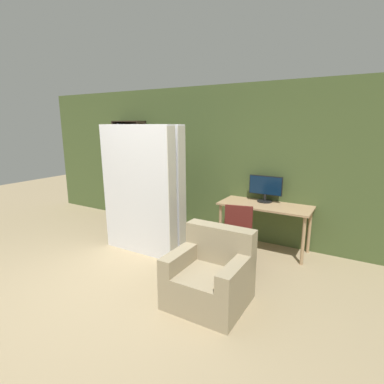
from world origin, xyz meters
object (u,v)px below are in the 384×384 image
monitor (265,188)px  mattress_near (139,191)px  office_chair (236,245)px  armchair (211,276)px  mattress_far (149,188)px  bookshelf (129,171)px

monitor → mattress_near: bearing=-142.1°
office_chair → armchair: (0.06, -0.90, -0.04)m
office_chair → mattress_far: 1.69m
office_chair → armchair: 0.91m
office_chair → mattress_near: mattress_near is taller
monitor → mattress_far: mattress_far is taller
mattress_far → armchair: 1.99m
mattress_near → office_chair: bearing=8.7°
monitor → office_chair: size_ratio=0.62×
bookshelf → mattress_near: bookshelf is taller
monitor → mattress_near: 2.06m
bookshelf → armchair: bookshelf is taller
armchair → mattress_near: bearing=157.6°
monitor → armchair: (-0.01, -1.93, -0.69)m
office_chair → mattress_near: bearing=-171.3°
armchair → mattress_far: bearing=150.0°
office_chair → bookshelf: size_ratio=0.43×
bookshelf → mattress_near: bearing=-43.2°
bookshelf → mattress_far: bookshelf is taller
mattress_far → office_chair: bearing=-1.1°
office_chair → mattress_near: 1.71m
monitor → office_chair: monitor is taller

